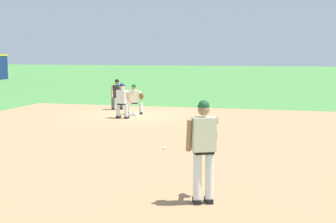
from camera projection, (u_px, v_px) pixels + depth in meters
name	position (u px, v px, depth m)	size (l,w,h in m)	color
ground_plane	(134.00, 116.00, 20.10)	(160.00, 160.00, 0.00)	#47843D
infield_dirt_patch	(154.00, 141.00, 14.22)	(18.00, 18.00, 0.01)	#A87F56
first_base_bag	(134.00, 115.00, 20.09)	(0.38, 0.38, 0.09)	white
baseball	(164.00, 148.00, 13.05)	(0.07, 0.07, 0.07)	white
pitcher	(204.00, 145.00, 8.26)	(0.82, 0.59, 1.86)	black
first_baseman	(135.00, 98.00, 20.38)	(0.84, 0.98, 1.34)	black
baserunner	(122.00, 99.00, 19.16)	(0.52, 0.64, 1.46)	black
umpire	(117.00, 93.00, 22.17)	(0.61, 0.67, 1.46)	black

